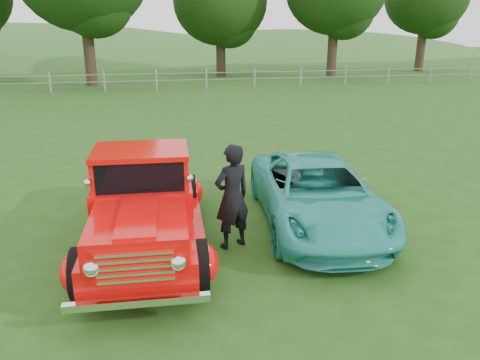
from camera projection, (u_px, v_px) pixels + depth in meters
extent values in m
plane|color=#1F4512|center=(193.00, 266.00, 7.51)|extent=(140.00, 140.00, 0.00)
ellipsoid|color=#2B5921|center=(9.00, 96.00, 59.79)|extent=(84.00, 60.00, 18.00)
ellipsoid|color=#2B5921|center=(286.00, 78.00, 70.12)|extent=(72.00, 52.00, 14.00)
cube|color=gray|center=(156.00, 81.00, 27.82)|extent=(48.00, 0.04, 0.04)
cube|color=gray|center=(156.00, 74.00, 27.70)|extent=(48.00, 0.04, 0.04)
cylinder|color=#312218|center=(89.00, 46.00, 29.30)|extent=(0.70, 0.70, 4.84)
cylinder|color=#312218|center=(221.00, 51.00, 34.84)|extent=(0.70, 0.70, 3.74)
ellipsoid|color=black|center=(220.00, 2.00, 33.77)|extent=(6.80, 6.80, 6.12)
cylinder|color=#312218|center=(332.00, 46.00, 34.34)|extent=(0.70, 0.70, 4.40)
cylinder|color=#312218|center=(421.00, 45.00, 38.81)|extent=(0.70, 0.70, 4.18)
cylinder|color=black|center=(81.00, 274.00, 6.54)|extent=(0.27, 0.77, 0.76)
cylinder|color=black|center=(200.00, 265.00, 6.77)|extent=(0.27, 0.77, 0.76)
cylinder|color=black|center=(107.00, 197.00, 9.45)|extent=(0.27, 0.77, 0.76)
cylinder|color=black|center=(190.00, 193.00, 9.68)|extent=(0.27, 0.77, 0.76)
cube|color=red|center=(145.00, 215.00, 8.05)|extent=(1.77, 4.67, 0.44)
ellipsoid|color=red|center=(76.00, 271.00, 6.51)|extent=(0.45, 0.77, 0.54)
ellipsoid|color=red|center=(205.00, 262.00, 6.77)|extent=(0.45, 0.77, 0.54)
ellipsoid|color=red|center=(104.00, 195.00, 9.42)|extent=(0.45, 0.77, 0.54)
ellipsoid|color=red|center=(193.00, 191.00, 9.68)|extent=(0.45, 0.77, 0.54)
cube|color=red|center=(139.00, 231.00, 6.47)|extent=(1.40, 1.66, 0.42)
cube|color=red|center=(143.00, 194.00, 7.82)|extent=(1.66, 1.42, 0.44)
cube|color=black|center=(142.00, 168.00, 7.67)|extent=(1.49, 1.18, 0.50)
cube|color=red|center=(140.00, 151.00, 7.59)|extent=(1.57, 1.29, 0.08)
cube|color=red|center=(147.00, 171.00, 9.20)|extent=(1.27, 2.00, 0.45)
cube|color=white|center=(136.00, 268.00, 5.75)|extent=(1.07, 0.15, 0.50)
cube|color=white|center=(138.00, 302.00, 5.79)|extent=(1.81, 0.18, 0.10)
cube|color=white|center=(150.00, 180.00, 10.37)|extent=(1.71, 0.18, 0.10)
imported|color=teal|center=(317.00, 194.00, 8.91)|extent=(2.53, 4.72, 1.26)
imported|color=black|center=(232.00, 197.00, 7.92)|extent=(0.79, 0.66, 1.84)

